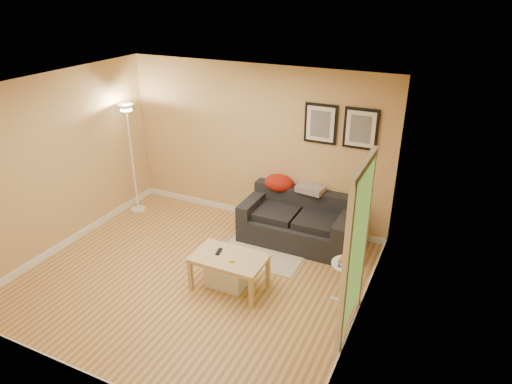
{
  "coord_description": "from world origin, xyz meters",
  "views": [
    {
      "loc": [
        3.01,
        -4.36,
        3.73
      ],
      "look_at": [
        0.55,
        0.85,
        1.05
      ],
      "focal_mm": 32.03,
      "sensor_mm": 36.0,
      "label": 1
    }
  ],
  "objects_px": {
    "storage_bin": "(228,274)",
    "floor_lamp": "(133,162)",
    "sofa": "(298,219)",
    "book_stack": "(347,261)",
    "side_table": "(345,283)",
    "coffee_table": "(229,272)"
  },
  "relations": [
    {
      "from": "book_stack",
      "to": "floor_lamp",
      "type": "distance_m",
      "value": 4.15
    },
    {
      "from": "coffee_table",
      "to": "storage_bin",
      "type": "distance_m",
      "value": 0.1
    },
    {
      "from": "coffee_table",
      "to": "sofa",
      "type": "bearing_deg",
      "value": 67.76
    },
    {
      "from": "sofa",
      "to": "storage_bin",
      "type": "distance_m",
      "value": 1.55
    },
    {
      "from": "storage_bin",
      "to": "coffee_table",
      "type": "bearing_deg",
      "value": -38.69
    },
    {
      "from": "coffee_table",
      "to": "book_stack",
      "type": "bearing_deg",
      "value": 4.54
    },
    {
      "from": "sofa",
      "to": "coffee_table",
      "type": "height_order",
      "value": "sofa"
    },
    {
      "from": "side_table",
      "to": "sofa",
      "type": "bearing_deg",
      "value": 132.48
    },
    {
      "from": "sofa",
      "to": "floor_lamp",
      "type": "distance_m",
      "value": 3.0
    },
    {
      "from": "storage_bin",
      "to": "side_table",
      "type": "xyz_separation_m",
      "value": [
        1.51,
        0.3,
        0.13
      ]
    },
    {
      "from": "storage_bin",
      "to": "sofa",
      "type": "bearing_deg",
      "value": 73.75
    },
    {
      "from": "storage_bin",
      "to": "floor_lamp",
      "type": "bearing_deg",
      "value": 153.31
    },
    {
      "from": "coffee_table",
      "to": "book_stack",
      "type": "height_order",
      "value": "book_stack"
    },
    {
      "from": "coffee_table",
      "to": "book_stack",
      "type": "distance_m",
      "value": 1.55
    },
    {
      "from": "coffee_table",
      "to": "storage_bin",
      "type": "xyz_separation_m",
      "value": [
        -0.05,
        0.04,
        -0.08
      ]
    },
    {
      "from": "coffee_table",
      "to": "floor_lamp",
      "type": "xyz_separation_m",
      "value": [
        -2.56,
        1.3,
        0.67
      ]
    },
    {
      "from": "coffee_table",
      "to": "floor_lamp",
      "type": "bearing_deg",
      "value": 144.9
    },
    {
      "from": "sofa",
      "to": "coffee_table",
      "type": "bearing_deg",
      "value": -104.09
    },
    {
      "from": "side_table",
      "to": "storage_bin",
      "type": "bearing_deg",
      "value": -168.86
    },
    {
      "from": "sofa",
      "to": "book_stack",
      "type": "xyz_separation_m",
      "value": [
        1.08,
        -1.19,
        0.25
      ]
    },
    {
      "from": "floor_lamp",
      "to": "sofa",
      "type": "bearing_deg",
      "value": 4.21
    },
    {
      "from": "sofa",
      "to": "coffee_table",
      "type": "distance_m",
      "value": 1.57
    }
  ]
}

